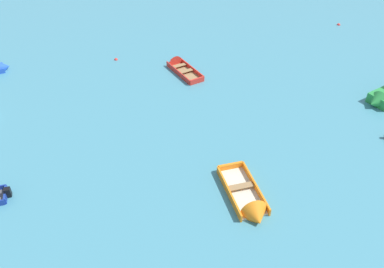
# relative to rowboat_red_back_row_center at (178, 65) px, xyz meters

# --- Properties ---
(rowboat_red_back_row_center) EXTENTS (2.79, 4.55, 1.26)m
(rowboat_red_back_row_center) POSITION_rel_rowboat_red_back_row_center_xyz_m (0.00, 0.00, 0.00)
(rowboat_red_back_row_center) COLOR #99754C
(rowboat_red_back_row_center) RESTS_ON ground_plane
(rowboat_orange_near_camera) EXTENTS (2.02, 4.60, 1.50)m
(rowboat_orange_near_camera) POSITION_rel_rowboat_red_back_row_center_xyz_m (1.45, -16.27, 0.02)
(rowboat_orange_near_camera) COLOR beige
(rowboat_orange_near_camera) RESTS_ON ground_plane
(mooring_buoy_near_foreground) EXTENTS (0.35, 0.35, 0.35)m
(mooring_buoy_near_foreground) POSITION_rel_rowboat_red_back_row_center_xyz_m (17.72, 6.24, -0.19)
(mooring_buoy_near_foreground) COLOR red
(mooring_buoy_near_foreground) RESTS_ON ground_plane
(mooring_buoy_midfield) EXTENTS (0.32, 0.32, 0.32)m
(mooring_buoy_midfield) POSITION_rel_rowboat_red_back_row_center_xyz_m (-5.14, 2.34, -0.19)
(mooring_buoy_midfield) COLOR red
(mooring_buoy_midfield) RESTS_ON ground_plane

